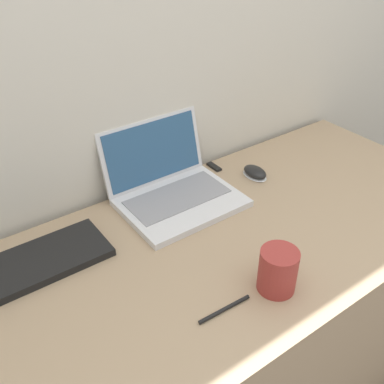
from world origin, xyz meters
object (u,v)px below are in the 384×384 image
(laptop, at_px, (172,186))
(external_keyboard, at_px, (21,269))
(drink_cup, at_px, (278,270))
(usb_stick, at_px, (214,167))
(pen, at_px, (224,309))
(computer_mouse, at_px, (255,173))

(laptop, height_order, external_keyboard, laptop)
(drink_cup, bearing_deg, laptop, 88.84)
(laptop, xyz_separation_m, usb_stick, (0.21, 0.07, -0.04))
(usb_stick, bearing_deg, external_keyboard, -170.37)
(drink_cup, height_order, external_keyboard, drink_cup)
(pen, bearing_deg, external_keyboard, 130.20)
(laptop, height_order, drink_cup, laptop)
(computer_mouse, relative_size, pen, 0.68)
(laptop, distance_m, drink_cup, 0.45)
(drink_cup, relative_size, usb_stick, 1.81)
(computer_mouse, height_order, usb_stick, computer_mouse)
(computer_mouse, bearing_deg, drink_cup, -126.86)
(laptop, bearing_deg, external_keyboard, -174.00)
(laptop, distance_m, external_keyboard, 0.48)
(drink_cup, xyz_separation_m, external_keyboard, (-0.47, 0.40, -0.05))
(computer_mouse, xyz_separation_m, external_keyboard, (-0.76, 0.00, -0.00))
(drink_cup, distance_m, external_keyboard, 0.62)
(drink_cup, height_order, pen, drink_cup)
(external_keyboard, bearing_deg, drink_cup, -40.61)
(external_keyboard, xyz_separation_m, pen, (0.32, -0.38, -0.01))
(drink_cup, relative_size, computer_mouse, 1.17)
(computer_mouse, distance_m, usb_stick, 0.14)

